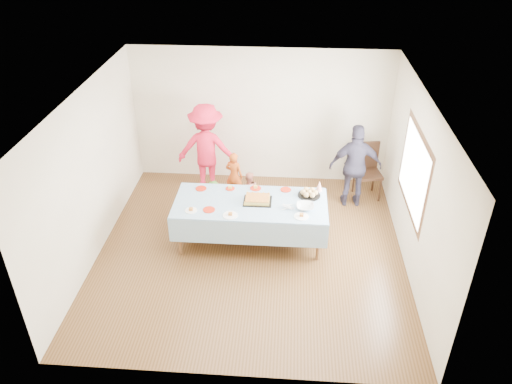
# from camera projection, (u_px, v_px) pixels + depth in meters

# --- Properties ---
(ground) EXTENTS (5.00, 5.00, 0.00)m
(ground) POSITION_uv_depth(u_px,v_px,m) (251.00, 251.00, 8.32)
(ground) COLOR #4A2F15
(ground) RESTS_ON ground
(room_walls) EXTENTS (5.04, 5.04, 2.72)m
(room_walls) POSITION_uv_depth(u_px,v_px,m) (254.00, 156.00, 7.39)
(room_walls) COLOR beige
(room_walls) RESTS_ON ground
(party_table) EXTENTS (2.50, 1.10, 0.78)m
(party_table) POSITION_uv_depth(u_px,v_px,m) (250.00, 205.00, 8.17)
(party_table) COLOR brown
(party_table) RESTS_ON ground
(birthday_cake) EXTENTS (0.46, 0.35, 0.08)m
(birthday_cake) POSITION_uv_depth(u_px,v_px,m) (258.00, 200.00, 8.14)
(birthday_cake) COLOR black
(birthday_cake) RESTS_ON party_table
(rolls_tray) EXTENTS (0.38, 0.38, 0.11)m
(rolls_tray) POSITION_uv_depth(u_px,v_px,m) (309.00, 193.00, 8.29)
(rolls_tray) COLOR black
(rolls_tray) RESTS_ON party_table
(punch_bowl) EXTENTS (0.28, 0.28, 0.07)m
(punch_bowl) POSITION_uv_depth(u_px,v_px,m) (305.00, 207.00, 7.97)
(punch_bowl) COLOR silver
(punch_bowl) RESTS_ON party_table
(party_hat) EXTENTS (0.11, 0.11, 0.18)m
(party_hat) POSITION_uv_depth(u_px,v_px,m) (319.00, 186.00, 8.41)
(party_hat) COLOR white
(party_hat) RESTS_ON party_table
(fork_pile) EXTENTS (0.24, 0.18, 0.07)m
(fork_pile) POSITION_uv_depth(u_px,v_px,m) (288.00, 207.00, 7.97)
(fork_pile) COLOR white
(fork_pile) RESTS_ON party_table
(plate_red_far_a) EXTENTS (0.19, 0.19, 0.01)m
(plate_red_far_a) POSITION_uv_depth(u_px,v_px,m) (201.00, 188.00, 8.50)
(plate_red_far_a) COLOR red
(plate_red_far_a) RESTS_ON party_table
(plate_red_far_b) EXTENTS (0.16, 0.16, 0.01)m
(plate_red_far_b) POSITION_uv_depth(u_px,v_px,m) (230.00, 189.00, 8.50)
(plate_red_far_b) COLOR red
(plate_red_far_b) RESTS_ON party_table
(plate_red_far_c) EXTENTS (0.19, 0.19, 0.01)m
(plate_red_far_c) POSITION_uv_depth(u_px,v_px,m) (256.00, 188.00, 8.51)
(plate_red_far_c) COLOR red
(plate_red_far_c) RESTS_ON party_table
(plate_red_far_d) EXTENTS (0.18, 0.18, 0.01)m
(plate_red_far_d) POSITION_uv_depth(u_px,v_px,m) (286.00, 190.00, 8.47)
(plate_red_far_d) COLOR red
(plate_red_far_d) RESTS_ON party_table
(plate_red_near) EXTENTS (0.20, 0.20, 0.01)m
(plate_red_near) POSITION_uv_depth(u_px,v_px,m) (209.00, 210.00, 7.95)
(plate_red_near) COLOR red
(plate_red_near) RESTS_ON party_table
(plate_white_left) EXTENTS (0.19, 0.19, 0.01)m
(plate_white_left) POSITION_uv_depth(u_px,v_px,m) (191.00, 211.00, 7.93)
(plate_white_left) COLOR white
(plate_white_left) RESTS_ON party_table
(plate_white_mid) EXTENTS (0.24, 0.24, 0.01)m
(plate_white_mid) POSITION_uv_depth(u_px,v_px,m) (230.00, 215.00, 7.81)
(plate_white_mid) COLOR white
(plate_white_mid) RESTS_ON party_table
(plate_white_right) EXTENTS (0.23, 0.23, 0.01)m
(plate_white_right) POSITION_uv_depth(u_px,v_px,m) (301.00, 216.00, 7.79)
(plate_white_right) COLOR white
(plate_white_right) RESTS_ON party_table
(dining_chair) EXTENTS (0.54, 0.54, 1.08)m
(dining_chair) POSITION_uv_depth(u_px,v_px,m) (367.00, 167.00, 9.54)
(dining_chair) COLOR black
(dining_chair) RESTS_ON ground
(toddler_left) EXTENTS (0.41, 0.33, 0.96)m
(toddler_left) POSITION_uv_depth(u_px,v_px,m) (234.00, 176.00, 9.50)
(toddler_left) COLOR #BF4D17
(toddler_left) RESTS_ON ground
(toddler_mid) EXTENTS (0.44, 0.36, 0.77)m
(toddler_mid) POSITION_uv_depth(u_px,v_px,m) (214.00, 200.00, 8.92)
(toddler_mid) COLOR #3B6A23
(toddler_mid) RESTS_ON ground
(toddler_right) EXTENTS (0.45, 0.39, 0.79)m
(toddler_right) POSITION_uv_depth(u_px,v_px,m) (249.00, 192.00, 9.17)
(toddler_right) COLOR #D57B63
(toddler_right) RESTS_ON ground
(adult_left) EXTENTS (1.17, 0.69, 1.79)m
(adult_left) POSITION_uv_depth(u_px,v_px,m) (207.00, 149.00, 9.54)
(adult_left) COLOR red
(adult_left) RESTS_ON ground
(adult_right) EXTENTS (0.97, 0.43, 1.62)m
(adult_right) POSITION_uv_depth(u_px,v_px,m) (355.00, 166.00, 9.12)
(adult_right) COLOR #2F2C3D
(adult_right) RESTS_ON ground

